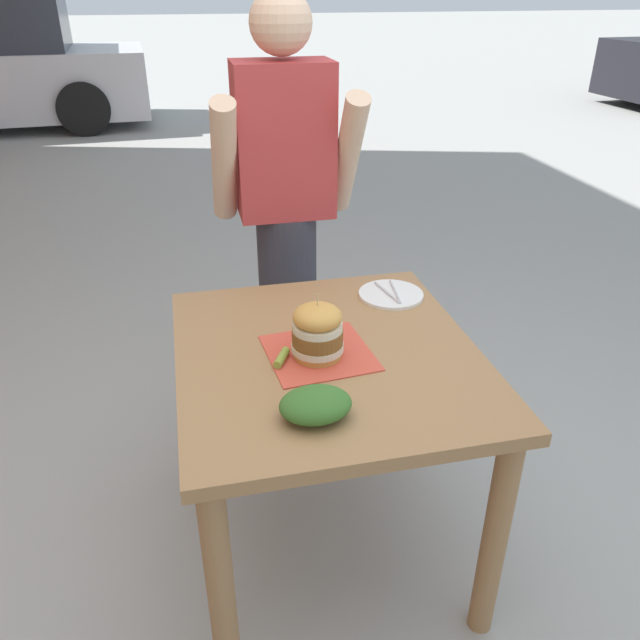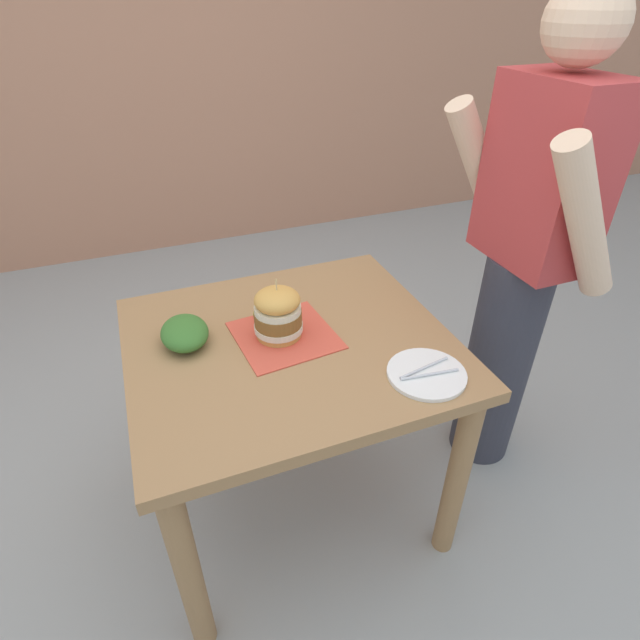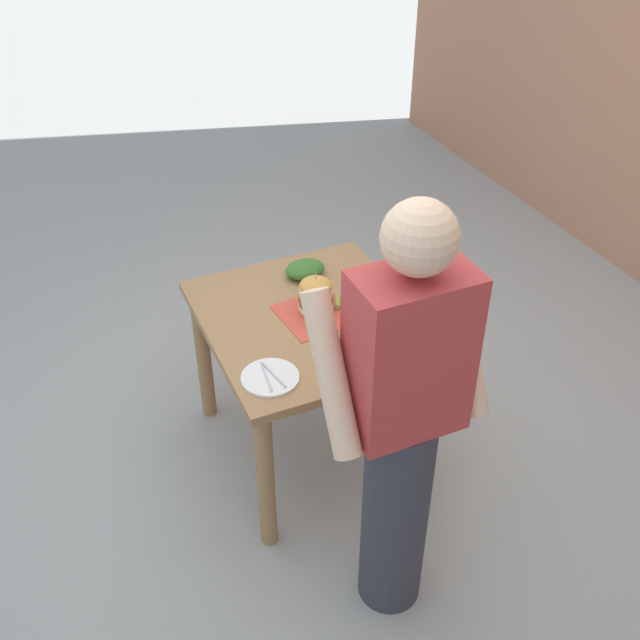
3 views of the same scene
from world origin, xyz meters
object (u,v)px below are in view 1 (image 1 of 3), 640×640
patio_table (327,389)px  diner_across_table (286,217)px  side_salad (316,405)px  pickle_spear (282,358)px  side_plate_with_forks (391,294)px  sandwich (317,331)px

patio_table → diner_across_table: 0.86m
side_salad → pickle_spear: bearing=98.4°
patio_table → side_plate_with_forks: size_ratio=4.38×
sandwich → side_plate_with_forks: bearing=44.7°
side_salad → sandwich: bearing=76.5°
pickle_spear → side_plate_with_forks: bearing=37.6°
diner_across_table → sandwich: bearing=-94.1°
pickle_spear → side_salad: 0.27m
sandwich → side_plate_with_forks: sandwich is taller
sandwich → side_salad: (-0.07, -0.27, -0.05)m
sandwich → pickle_spear: size_ratio=2.37×
patio_table → sandwich: bearing=-147.6°
sandwich → side_plate_with_forks: size_ratio=0.89×
patio_table → sandwich: size_ratio=4.91×
sandwich → side_salad: 0.28m
diner_across_table → side_salad: bearing=-96.5°
patio_table → diner_across_table: size_ratio=0.57×
side_plate_with_forks → diner_across_table: bearing=117.3°
patio_table → side_salad: (-0.10, -0.29, 0.17)m
sandwich → patio_table: bearing=32.4°
patio_table → side_plate_with_forks: (0.29, 0.30, 0.14)m
sandwich → pickle_spear: bearing=-175.4°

